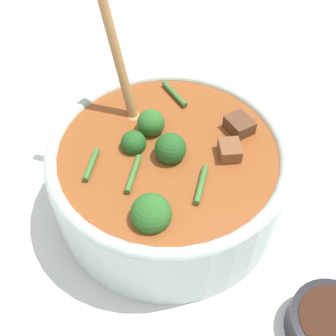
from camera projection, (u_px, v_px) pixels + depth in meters
ground_plane at (168, 202)px, 0.58m from camera, size 4.00×4.00×0.00m
stew_bowl at (168, 173)px, 0.53m from camera, size 0.29×0.29×0.31m
condiment_bowl at (331, 325)px, 0.46m from camera, size 0.09×0.09×0.03m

